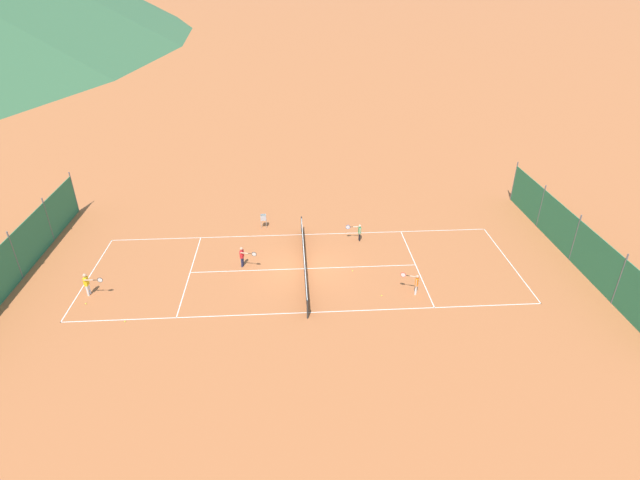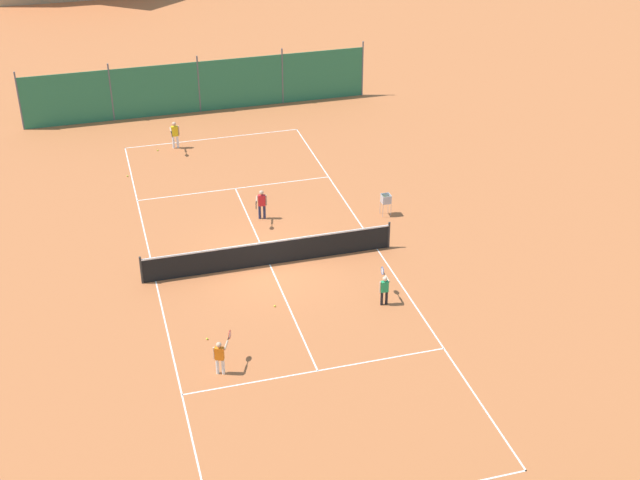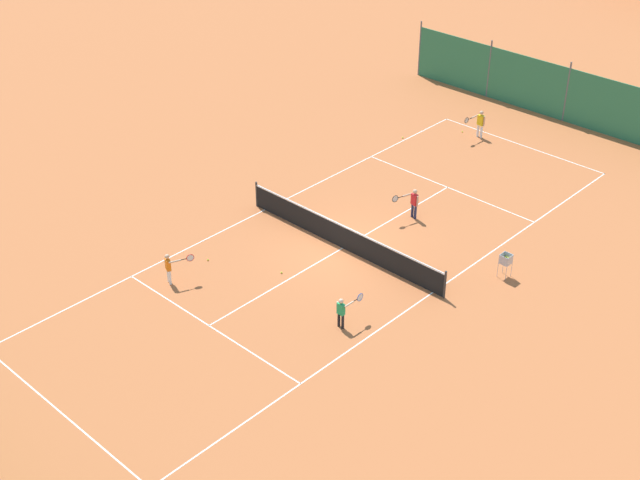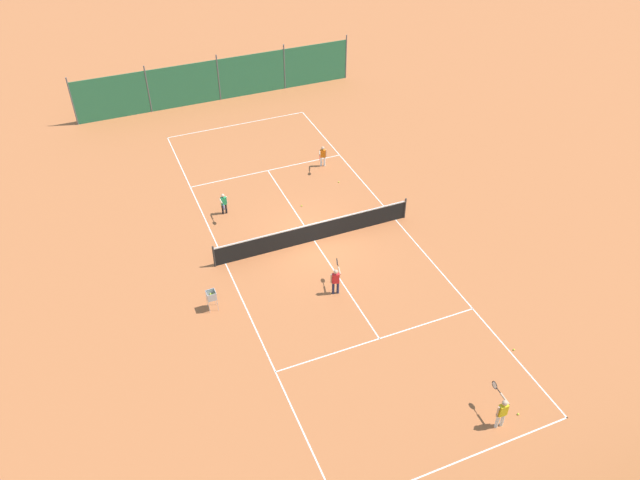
{
  "view_description": "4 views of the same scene",
  "coord_description": "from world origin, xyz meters",
  "px_view_note": "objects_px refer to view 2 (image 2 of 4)",
  "views": [
    {
      "loc": [
        -23.99,
        0.64,
        15.04
      ],
      "look_at": [
        1.32,
        -0.98,
        1.1
      ],
      "focal_mm": 28.0,
      "sensor_mm": 36.0,
      "label": 1
    },
    {
      "loc": [
        -5.75,
        -26.92,
        16.76
      ],
      "look_at": [
        1.89,
        -0.01,
        0.73
      ],
      "focal_mm": 50.0,
      "sensor_mm": 36.0,
      "label": 2
    },
    {
      "loc": [
        18.2,
        -20.54,
        17.31
      ],
      "look_at": [
        0.17,
        -1.39,
        1.04
      ],
      "focal_mm": 50.0,
      "sensor_mm": 36.0,
      "label": 3
    },
    {
      "loc": [
        8.19,
        20.27,
        17.23
      ],
      "look_at": [
        0.26,
        1.29,
        1.05
      ],
      "focal_mm": 35.0,
      "sensor_mm": 36.0,
      "label": 4
    }
  ],
  "objects_px": {
    "player_near_baseline": "(384,287)",
    "tennis_ball_near_corner": "(127,176)",
    "player_far_service": "(220,354)",
    "tennis_ball_far_corner": "(275,306)",
    "player_far_baseline": "(261,203)",
    "ball_hopper": "(386,200)",
    "tennis_ball_alley_left": "(158,150)",
    "tennis_ball_by_net_left": "(207,339)",
    "tennis_net": "(269,253)",
    "player_near_service": "(175,133)"
  },
  "relations": [
    {
      "from": "player_near_baseline",
      "to": "tennis_ball_near_corner",
      "type": "height_order",
      "value": "player_near_baseline"
    },
    {
      "from": "player_far_service",
      "to": "tennis_ball_far_corner",
      "type": "xyz_separation_m",
      "value": [
        2.36,
        2.99,
        -0.64
      ]
    },
    {
      "from": "player_far_baseline",
      "to": "tennis_ball_near_corner",
      "type": "height_order",
      "value": "player_far_baseline"
    },
    {
      "from": "player_far_baseline",
      "to": "ball_hopper",
      "type": "distance_m",
      "value": 4.9
    },
    {
      "from": "tennis_ball_far_corner",
      "to": "tennis_ball_alley_left",
      "type": "relative_size",
      "value": 1.0
    },
    {
      "from": "ball_hopper",
      "to": "player_far_service",
      "type": "bearing_deg",
      "value": -134.81
    },
    {
      "from": "player_far_service",
      "to": "tennis_ball_alley_left",
      "type": "relative_size",
      "value": 17.43
    },
    {
      "from": "tennis_ball_far_corner",
      "to": "ball_hopper",
      "type": "xyz_separation_m",
      "value": [
        5.74,
        5.16,
        0.62
      ]
    },
    {
      "from": "player_far_baseline",
      "to": "tennis_ball_by_net_left",
      "type": "height_order",
      "value": "player_far_baseline"
    },
    {
      "from": "player_far_baseline",
      "to": "ball_hopper",
      "type": "relative_size",
      "value": 1.38
    },
    {
      "from": "tennis_net",
      "to": "tennis_ball_near_corner",
      "type": "xyz_separation_m",
      "value": [
        -4.27,
        8.8,
        -0.47
      ]
    },
    {
      "from": "tennis_ball_far_corner",
      "to": "ball_hopper",
      "type": "height_order",
      "value": "ball_hopper"
    },
    {
      "from": "player_near_service",
      "to": "ball_hopper",
      "type": "relative_size",
      "value": 1.44
    },
    {
      "from": "player_near_baseline",
      "to": "player_far_baseline",
      "type": "bearing_deg",
      "value": 110.76
    },
    {
      "from": "tennis_ball_by_net_left",
      "to": "tennis_ball_near_corner",
      "type": "relative_size",
      "value": 1.0
    },
    {
      "from": "tennis_ball_alley_left",
      "to": "tennis_ball_near_corner",
      "type": "relative_size",
      "value": 1.0
    },
    {
      "from": "ball_hopper",
      "to": "tennis_ball_by_net_left",
      "type": "bearing_deg",
      "value": -142.2
    },
    {
      "from": "tennis_net",
      "to": "tennis_ball_alley_left",
      "type": "distance_m",
      "value": 11.51
    },
    {
      "from": "player_near_baseline",
      "to": "tennis_ball_far_corner",
      "type": "distance_m",
      "value": 3.72
    },
    {
      "from": "player_far_baseline",
      "to": "tennis_ball_alley_left",
      "type": "relative_size",
      "value": 18.67
    },
    {
      "from": "tennis_ball_by_net_left",
      "to": "tennis_ball_far_corner",
      "type": "height_order",
      "value": "same"
    },
    {
      "from": "tennis_ball_by_net_left",
      "to": "tennis_ball_far_corner",
      "type": "bearing_deg",
      "value": 26.17
    },
    {
      "from": "tennis_ball_near_corner",
      "to": "tennis_ball_far_corner",
      "type": "bearing_deg",
      "value": -71.6
    },
    {
      "from": "ball_hopper",
      "to": "tennis_net",
      "type": "bearing_deg",
      "value": -155.01
    },
    {
      "from": "tennis_net",
      "to": "ball_hopper",
      "type": "distance_m",
      "value": 5.84
    },
    {
      "from": "tennis_ball_by_net_left",
      "to": "tennis_ball_far_corner",
      "type": "xyz_separation_m",
      "value": [
        2.49,
        1.23,
        0.0
      ]
    },
    {
      "from": "player_near_baseline",
      "to": "tennis_ball_far_corner",
      "type": "height_order",
      "value": "player_near_baseline"
    },
    {
      "from": "tennis_ball_near_corner",
      "to": "player_near_baseline",
      "type": "bearing_deg",
      "value": -58.97
    },
    {
      "from": "player_near_service",
      "to": "ball_hopper",
      "type": "bearing_deg",
      "value": -50.92
    },
    {
      "from": "player_near_baseline",
      "to": "tennis_ball_far_corner",
      "type": "bearing_deg",
      "value": 167.29
    },
    {
      "from": "player_far_baseline",
      "to": "player_far_service",
      "type": "relative_size",
      "value": 1.07
    },
    {
      "from": "tennis_ball_alley_left",
      "to": "ball_hopper",
      "type": "height_order",
      "value": "ball_hopper"
    },
    {
      "from": "tennis_net",
      "to": "player_far_service",
      "type": "xyz_separation_m",
      "value": [
        -2.8,
        -5.69,
        0.17
      ]
    },
    {
      "from": "player_near_baseline",
      "to": "tennis_ball_alley_left",
      "type": "xyz_separation_m",
      "value": [
        -5.81,
        14.69,
        -0.61
      ]
    },
    {
      "from": "player_near_baseline",
      "to": "ball_hopper",
      "type": "height_order",
      "value": "player_near_baseline"
    },
    {
      "from": "tennis_ball_far_corner",
      "to": "tennis_ball_near_corner",
      "type": "xyz_separation_m",
      "value": [
        -3.83,
        11.5,
        0.0
      ]
    },
    {
      "from": "player_near_service",
      "to": "tennis_ball_by_net_left",
      "type": "distance_m",
      "value": 15.23
    },
    {
      "from": "player_far_baseline",
      "to": "tennis_ball_alley_left",
      "type": "xyz_separation_m",
      "value": [
        -3.18,
        7.73,
        -0.69
      ]
    },
    {
      "from": "tennis_ball_far_corner",
      "to": "player_far_baseline",
      "type": "bearing_deg",
      "value": 81.33
    },
    {
      "from": "player_far_baseline",
      "to": "tennis_ball_near_corner",
      "type": "distance_m",
      "value": 7.19
    },
    {
      "from": "tennis_net",
      "to": "tennis_ball_by_net_left",
      "type": "distance_m",
      "value": 4.92
    },
    {
      "from": "tennis_net",
      "to": "tennis_ball_by_net_left",
      "type": "bearing_deg",
      "value": -126.87
    },
    {
      "from": "player_far_baseline",
      "to": "tennis_ball_far_corner",
      "type": "height_order",
      "value": "player_far_baseline"
    },
    {
      "from": "tennis_ball_by_net_left",
      "to": "ball_hopper",
      "type": "distance_m",
      "value": 10.44
    },
    {
      "from": "tennis_ball_by_net_left",
      "to": "player_far_service",
      "type": "bearing_deg",
      "value": -85.53
    },
    {
      "from": "player_far_service",
      "to": "ball_hopper",
      "type": "relative_size",
      "value": 1.29
    },
    {
      "from": "player_far_baseline",
      "to": "tennis_ball_far_corner",
      "type": "relative_size",
      "value": 18.67
    },
    {
      "from": "tennis_ball_by_net_left",
      "to": "player_near_baseline",
      "type": "bearing_deg",
      "value": 3.94
    },
    {
      "from": "tennis_net",
      "to": "tennis_ball_far_corner",
      "type": "bearing_deg",
      "value": -99.44
    },
    {
      "from": "player_far_service",
      "to": "player_far_baseline",
      "type": "bearing_deg",
      "value": 70.19
    }
  ]
}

